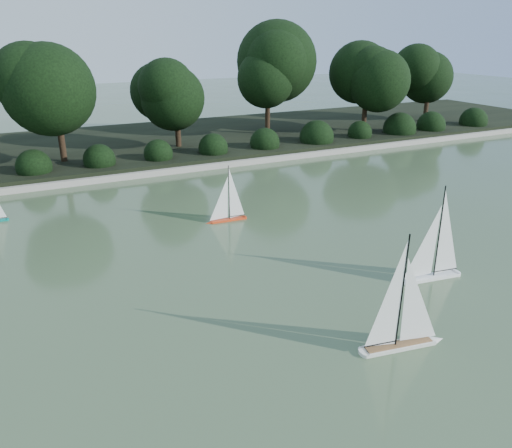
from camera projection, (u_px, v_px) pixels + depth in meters
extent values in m
plane|color=#32462A|center=(334.00, 302.00, 8.30)|extent=(80.00, 80.00, 0.00)
cube|color=gray|center=(172.00, 170.00, 15.80)|extent=(40.00, 0.35, 0.18)
cube|color=black|center=(141.00, 144.00, 19.13)|extent=(40.00, 8.00, 0.30)
cylinder|color=black|center=(62.00, 145.00, 15.89)|extent=(0.20, 0.20, 1.66)
sphere|color=black|center=(53.00, 79.00, 15.16)|extent=(2.66, 2.66, 2.66)
cylinder|color=black|center=(178.00, 137.00, 18.03)|extent=(0.20, 0.20, 1.26)
sphere|color=black|center=(176.00, 92.00, 17.46)|extent=(2.10, 2.10, 2.10)
cylinder|color=black|center=(268.00, 120.00, 20.17)|extent=(0.20, 0.20, 1.73)
sphere|color=black|center=(268.00, 65.00, 19.40)|extent=(2.80, 2.80, 2.80)
cylinder|color=black|center=(364.00, 120.00, 20.94)|extent=(0.20, 0.20, 1.48)
sphere|color=black|center=(368.00, 73.00, 20.26)|extent=(2.52, 2.52, 2.52)
cylinder|color=black|center=(426.00, 112.00, 23.09)|extent=(0.20, 0.20, 1.40)
sphere|color=black|center=(430.00, 74.00, 22.48)|extent=(2.24, 2.24, 2.24)
sphere|color=black|center=(32.00, 167.00, 14.78)|extent=(1.10, 1.10, 1.10)
sphere|color=black|center=(101.00, 160.00, 15.60)|extent=(1.10, 1.10, 1.10)
sphere|color=black|center=(163.00, 153.00, 16.42)|extent=(1.10, 1.10, 1.10)
sphere|color=black|center=(220.00, 148.00, 17.25)|extent=(1.10, 1.10, 1.10)
sphere|color=black|center=(271.00, 142.00, 18.07)|extent=(1.10, 1.10, 1.10)
sphere|color=black|center=(317.00, 137.00, 18.89)|extent=(1.10, 1.10, 1.10)
sphere|color=black|center=(360.00, 133.00, 19.71)|extent=(1.10, 1.10, 1.10)
sphere|color=black|center=(400.00, 129.00, 20.53)|extent=(1.10, 1.10, 1.10)
sphere|color=black|center=(436.00, 125.00, 21.35)|extent=(1.10, 1.10, 1.10)
sphere|color=black|center=(470.00, 122.00, 22.17)|extent=(1.10, 1.10, 1.10)
cube|color=white|center=(431.00, 276.00, 9.07)|extent=(1.11, 0.36, 0.11)
cone|color=white|center=(401.00, 281.00, 8.88)|extent=(0.25, 0.25, 0.22)
cylinder|color=white|center=(456.00, 271.00, 9.23)|extent=(0.15, 0.15, 0.11)
cylinder|color=black|center=(440.00, 229.00, 8.76)|extent=(0.02, 0.02, 1.70)
cylinder|color=black|center=(446.00, 267.00, 9.11)|extent=(0.50, 0.08, 0.02)
cube|color=silver|center=(399.00, 344.00, 7.09)|extent=(1.13, 0.39, 0.11)
cone|color=silver|center=(437.00, 336.00, 7.26)|extent=(0.25, 0.25, 0.22)
cylinder|color=silver|center=(364.00, 351.00, 6.94)|extent=(0.15, 0.15, 0.11)
cube|color=olive|center=(399.00, 340.00, 7.07)|extent=(1.03, 0.32, 0.01)
cylinder|color=black|center=(402.00, 288.00, 6.74)|extent=(0.03, 0.03, 1.71)
cylinder|color=black|center=(381.00, 340.00, 6.96)|extent=(0.50, 0.10, 0.02)
cube|color=red|center=(228.00, 219.00, 11.85)|extent=(0.84, 0.22, 0.08)
cone|color=red|center=(209.00, 222.00, 11.68)|extent=(0.18, 0.18, 0.17)
cylinder|color=red|center=(244.00, 217.00, 12.00)|extent=(0.11, 0.11, 0.08)
cylinder|color=black|center=(229.00, 191.00, 11.62)|extent=(0.02, 0.02, 1.29)
cylinder|color=black|center=(237.00, 214.00, 11.90)|extent=(0.38, 0.04, 0.01)
cylinder|color=#037B6E|center=(7.00, 219.00, 11.89)|extent=(0.09, 0.09, 0.07)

